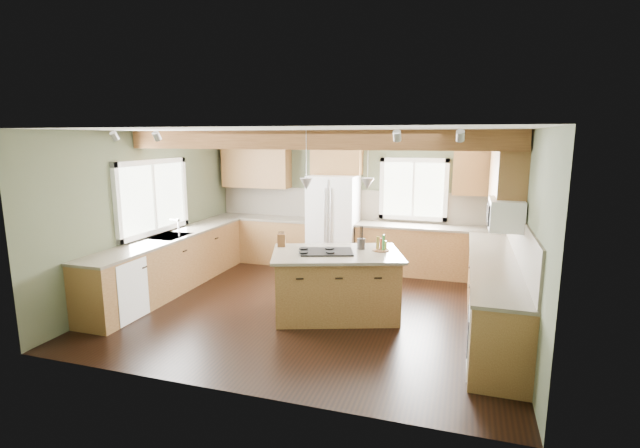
% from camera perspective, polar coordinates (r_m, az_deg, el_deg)
% --- Properties ---
extents(floor, '(5.60, 5.60, 0.00)m').
position_cam_1_polar(floor, '(7.06, -0.76, -10.15)').
color(floor, black).
rests_on(floor, ground).
extents(ceiling, '(5.60, 5.60, 0.00)m').
position_cam_1_polar(ceiling, '(6.61, -0.81, 11.44)').
color(ceiling, silver).
rests_on(ceiling, wall_back).
extents(wall_back, '(5.60, 0.00, 5.60)m').
position_cam_1_polar(wall_back, '(9.09, 4.16, 2.98)').
color(wall_back, '#4D533B').
rests_on(wall_back, ground).
extents(wall_left, '(0.00, 5.00, 5.00)m').
position_cam_1_polar(wall_left, '(8.03, -20.12, 1.34)').
color(wall_left, '#4D533B').
rests_on(wall_left, ground).
extents(wall_right, '(0.00, 5.00, 5.00)m').
position_cam_1_polar(wall_right, '(6.43, 23.66, -1.09)').
color(wall_right, '#4D533B').
rests_on(wall_right, ground).
extents(ceiling_beam, '(5.55, 0.26, 0.26)m').
position_cam_1_polar(ceiling_beam, '(6.42, -1.35, 10.30)').
color(ceiling_beam, '#502C17').
rests_on(ceiling_beam, ceiling).
extents(soffit_trim, '(5.55, 0.20, 0.10)m').
position_cam_1_polar(soffit_trim, '(8.92, 4.12, 10.82)').
color(soffit_trim, '#502C17').
rests_on(soffit_trim, ceiling).
extents(backsplash_back, '(5.58, 0.03, 0.58)m').
position_cam_1_polar(backsplash_back, '(9.09, 4.13, 2.41)').
color(backsplash_back, brown).
rests_on(backsplash_back, wall_back).
extents(backsplash_right, '(0.03, 3.70, 0.58)m').
position_cam_1_polar(backsplash_right, '(6.49, 23.42, -1.78)').
color(backsplash_right, brown).
rests_on(backsplash_right, wall_right).
extents(base_cab_back_left, '(2.02, 0.60, 0.88)m').
position_cam_1_polar(base_cab_back_left, '(9.54, -6.86, -1.96)').
color(base_cab_back_left, brown).
rests_on(base_cab_back_left, floor).
extents(counter_back_left, '(2.06, 0.64, 0.04)m').
position_cam_1_polar(counter_back_left, '(9.45, -6.92, 0.77)').
color(counter_back_left, '#4A4236').
rests_on(counter_back_left, base_cab_back_left).
extents(base_cab_back_right, '(2.62, 0.60, 0.88)m').
position_cam_1_polar(base_cab_back_right, '(8.74, 13.19, -3.33)').
color(base_cab_back_right, brown).
rests_on(base_cab_back_right, floor).
extents(counter_back_right, '(2.66, 0.64, 0.04)m').
position_cam_1_polar(counter_back_right, '(8.64, 13.32, -0.37)').
color(counter_back_right, '#4A4236').
rests_on(counter_back_right, base_cab_back_right).
extents(base_cab_left, '(0.60, 3.70, 0.88)m').
position_cam_1_polar(base_cab_left, '(8.07, -17.82, -4.73)').
color(base_cab_left, brown).
rests_on(base_cab_left, floor).
extents(counter_left, '(0.64, 3.74, 0.04)m').
position_cam_1_polar(counter_left, '(7.96, -18.01, -1.53)').
color(counter_left, '#4A4236').
rests_on(counter_left, base_cab_left).
extents(base_cab_right, '(0.60, 3.70, 0.88)m').
position_cam_1_polar(base_cab_right, '(6.66, 20.47, -8.13)').
color(base_cab_right, brown).
rests_on(base_cab_right, floor).
extents(counter_right, '(0.64, 3.74, 0.04)m').
position_cam_1_polar(counter_right, '(6.54, 20.74, -4.30)').
color(counter_right, '#4A4236').
rests_on(counter_right, base_cab_right).
extents(upper_cab_back_left, '(1.40, 0.35, 0.90)m').
position_cam_1_polar(upper_cab_back_left, '(9.52, -7.86, 7.19)').
color(upper_cab_back_left, brown).
rests_on(upper_cab_back_left, wall_back).
extents(upper_cab_over_fridge, '(0.96, 0.35, 0.70)m').
position_cam_1_polar(upper_cab_over_fridge, '(8.92, 2.08, 8.34)').
color(upper_cab_over_fridge, brown).
rests_on(upper_cab_over_fridge, wall_back).
extents(upper_cab_right, '(0.35, 2.20, 0.90)m').
position_cam_1_polar(upper_cab_right, '(7.21, 21.93, 5.44)').
color(upper_cab_right, brown).
rests_on(upper_cab_right, wall_right).
extents(upper_cab_back_corner, '(0.90, 0.35, 0.90)m').
position_cam_1_polar(upper_cab_back_corner, '(8.62, 19.09, 6.35)').
color(upper_cab_back_corner, brown).
rests_on(upper_cab_back_corner, wall_back).
extents(window_left, '(0.04, 1.60, 1.05)m').
position_cam_1_polar(window_left, '(8.03, -19.90, 3.15)').
color(window_left, white).
rests_on(window_left, wall_left).
extents(window_back, '(1.10, 0.04, 1.00)m').
position_cam_1_polar(window_back, '(8.85, 11.43, 4.22)').
color(window_back, white).
rests_on(window_back, wall_back).
extents(sink, '(0.50, 0.65, 0.03)m').
position_cam_1_polar(sink, '(7.96, -18.01, -1.50)').
color(sink, '#262628').
rests_on(sink, counter_left).
extents(faucet, '(0.02, 0.02, 0.28)m').
position_cam_1_polar(faucet, '(7.83, -16.99, -0.55)').
color(faucet, '#B2B2B7').
rests_on(faucet, sink).
extents(dishwasher, '(0.60, 0.60, 0.84)m').
position_cam_1_polar(dishwasher, '(7.09, -23.82, -7.32)').
color(dishwasher, white).
rests_on(dishwasher, floor).
extents(oven, '(0.60, 0.72, 0.84)m').
position_cam_1_polar(oven, '(5.45, 21.01, -12.51)').
color(oven, white).
rests_on(oven, floor).
extents(microwave, '(0.40, 0.70, 0.38)m').
position_cam_1_polar(microwave, '(6.32, 21.89, 1.15)').
color(microwave, white).
rests_on(microwave, wall_right).
extents(pendant_left, '(0.18, 0.18, 0.16)m').
position_cam_1_polar(pendant_left, '(6.32, -1.68, 4.94)').
color(pendant_left, '#B2B2B7').
rests_on(pendant_left, ceiling).
extents(pendant_right, '(0.18, 0.18, 0.16)m').
position_cam_1_polar(pendant_right, '(6.38, 5.86, 4.94)').
color(pendant_right, '#B2B2B7').
rests_on(pendant_right, ceiling).
extents(refrigerator, '(0.90, 0.74, 1.80)m').
position_cam_1_polar(refrigerator, '(8.87, 1.67, 0.19)').
color(refrigerator, white).
rests_on(refrigerator, floor).
extents(island, '(1.91, 1.51, 0.88)m').
position_cam_1_polar(island, '(6.64, 2.02, -7.52)').
color(island, olive).
rests_on(island, floor).
extents(island_top, '(2.05, 1.65, 0.04)m').
position_cam_1_polar(island_top, '(6.51, 2.05, -3.67)').
color(island_top, '#4A4236').
rests_on(island_top, island).
extents(cooktop, '(0.84, 0.69, 0.02)m').
position_cam_1_polar(cooktop, '(6.49, 0.82, -3.42)').
color(cooktop, black).
rests_on(cooktop, island_top).
extents(knife_block, '(0.13, 0.12, 0.19)m').
position_cam_1_polar(knife_block, '(6.83, -4.77, -2.02)').
color(knife_block, brown).
rests_on(knife_block, island_top).
extents(utensil_crock, '(0.14, 0.14, 0.15)m').
position_cam_1_polar(utensil_crock, '(6.69, 5.09, -2.44)').
color(utensil_crock, '#413A34').
rests_on(utensil_crock, island_top).
extents(bottle_tray, '(0.33, 0.33, 0.22)m').
position_cam_1_polar(bottle_tray, '(6.63, 7.51, -2.32)').
color(bottle_tray, brown).
rests_on(bottle_tray, island_top).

